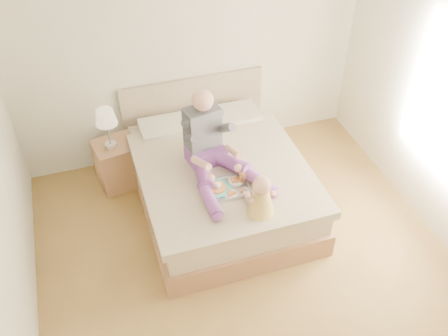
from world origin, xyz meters
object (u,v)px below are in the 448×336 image
object	(u,v)px
bed	(218,178)
tray	(226,186)
adult	(211,148)
baby	(261,198)
nightstand	(118,163)

from	to	relation	value
bed	tray	size ratio (longest dim) A/B	4.74
bed	adult	xyz separation A→B (m)	(-0.11, -0.14, 0.54)
bed	baby	bearing A→B (deg)	-81.29
baby	nightstand	bearing A→B (deg)	121.93
tray	bed	bearing A→B (deg)	85.00
nightstand	baby	distance (m)	1.94
nightstand	tray	size ratio (longest dim) A/B	1.21
baby	adult	bearing A→B (deg)	103.24
bed	adult	bearing A→B (deg)	-129.42
adult	bed	bearing A→B (deg)	39.39
nightstand	adult	bearing A→B (deg)	-50.92
nightstand	baby	size ratio (longest dim) A/B	1.32
nightstand	baby	xyz separation A→B (m)	(1.13, -1.49, 0.50)
adult	tray	bearing A→B (deg)	-94.35
nightstand	adult	world-z (taller)	adult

